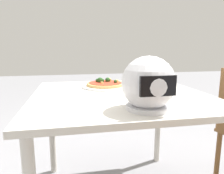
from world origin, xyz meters
The scene contains 4 objects.
dining_table centered at (0.00, 0.00, 0.67)m, with size 1.05×1.02×0.76m.
pizza_plate centered at (0.05, -0.22, 0.77)m, with size 0.33×0.33×0.01m, color white.
pizza centered at (0.05, -0.23, 0.78)m, with size 0.27×0.27×0.06m.
motorcycle_helmet centered at (-0.05, 0.36, 0.88)m, with size 0.24×0.24×0.24m.
Camera 1 is at (0.29, 1.23, 1.04)m, focal length 33.48 mm.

